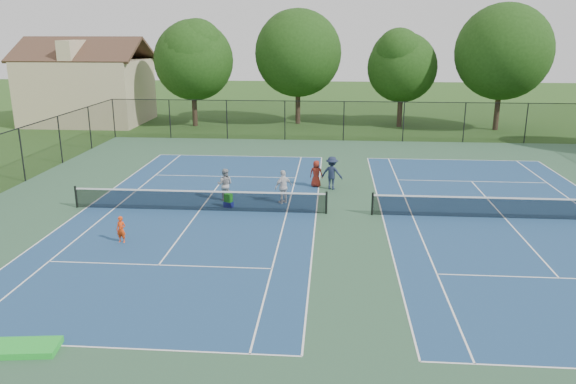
# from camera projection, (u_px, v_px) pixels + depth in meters

# --- Properties ---
(ground) EXTENTS (140.00, 140.00, 0.00)m
(ground) POSITION_uv_depth(u_px,v_px,m) (349.00, 214.00, 25.84)
(ground) COLOR #234716
(ground) RESTS_ON ground
(court_pad) EXTENTS (36.00, 36.00, 0.01)m
(court_pad) POSITION_uv_depth(u_px,v_px,m) (349.00, 214.00, 25.84)
(court_pad) COLOR #30553B
(court_pad) RESTS_ON ground
(tennis_court_left) EXTENTS (12.00, 23.83, 1.07)m
(tennis_court_left) POSITION_uv_depth(u_px,v_px,m) (200.00, 209.00, 26.35)
(tennis_court_left) COLOR navy
(tennis_court_left) RESTS_ON ground
(tennis_court_right) EXTENTS (12.00, 23.83, 1.07)m
(tennis_court_right) POSITION_uv_depth(u_px,v_px,m) (505.00, 216.00, 25.28)
(tennis_court_right) COLOR navy
(tennis_court_right) RESTS_ON ground
(perimeter_fence) EXTENTS (36.08, 36.08, 3.02)m
(perimeter_fence) POSITION_uv_depth(u_px,v_px,m) (350.00, 181.00, 25.39)
(perimeter_fence) COLOR black
(perimeter_fence) RESTS_ON ground
(tree_back_a) EXTENTS (6.80, 6.80, 9.15)m
(tree_back_a) POSITION_uv_depth(u_px,v_px,m) (192.00, 56.00, 48.14)
(tree_back_a) COLOR #2D2116
(tree_back_a) RESTS_ON ground
(tree_back_b) EXTENTS (7.60, 7.60, 10.03)m
(tree_back_b) POSITION_uv_depth(u_px,v_px,m) (298.00, 49.00, 49.21)
(tree_back_b) COLOR #2D2116
(tree_back_b) RESTS_ON ground
(tree_back_c) EXTENTS (6.00, 6.00, 8.40)m
(tree_back_c) POSITION_uv_depth(u_px,v_px,m) (402.00, 63.00, 47.88)
(tree_back_c) COLOR #2D2116
(tree_back_c) RESTS_ON ground
(tree_back_d) EXTENTS (7.80, 7.80, 10.37)m
(tree_back_d) POSITION_uv_depth(u_px,v_px,m) (504.00, 47.00, 45.94)
(tree_back_d) COLOR #2D2116
(tree_back_d) RESTS_ON ground
(clapboard_house) EXTENTS (10.80, 8.10, 7.65)m
(clapboard_house) POSITION_uv_depth(u_px,v_px,m) (88.00, 89.00, 50.68)
(clapboard_house) COLOR tan
(clapboard_house) RESTS_ON ground
(child_player) EXTENTS (0.43, 0.31, 1.08)m
(child_player) POSITION_uv_depth(u_px,v_px,m) (121.00, 230.00, 22.29)
(child_player) COLOR #EB3F0F
(child_player) RESTS_ON ground
(instructor) EXTENTS (0.82, 0.66, 1.62)m
(instructor) POSITION_uv_depth(u_px,v_px,m) (225.00, 185.00, 27.79)
(instructor) COLOR #959698
(instructor) RESTS_ON ground
(bystander_a) EXTENTS (1.00, 0.95, 1.67)m
(bystander_a) POSITION_uv_depth(u_px,v_px,m) (283.00, 187.00, 27.29)
(bystander_a) COLOR silver
(bystander_a) RESTS_ON ground
(bystander_b) EXTENTS (1.28, 0.93, 1.78)m
(bystander_b) POSITION_uv_depth(u_px,v_px,m) (332.00, 173.00, 29.70)
(bystander_b) COLOR #1A233A
(bystander_b) RESTS_ON ground
(bystander_c) EXTENTS (0.78, 0.58, 1.45)m
(bystander_c) POSITION_uv_depth(u_px,v_px,m) (316.00, 174.00, 30.22)
(bystander_c) COLOR maroon
(bystander_c) RESTS_ON ground
(ball_crate) EXTENTS (0.48, 0.40, 0.27)m
(ball_crate) POSITION_uv_depth(u_px,v_px,m) (228.00, 205.00, 26.85)
(ball_crate) COLOR #161F97
(ball_crate) RESTS_ON ground
(ball_hopper) EXTENTS (0.42, 0.38, 0.40)m
(ball_hopper) POSITION_uv_depth(u_px,v_px,m) (228.00, 198.00, 26.75)
(ball_hopper) COLOR green
(ball_hopper) RESTS_ON ball_crate
(green_tarp) EXTENTS (1.93, 1.10, 0.18)m
(green_tarp) POSITION_uv_depth(u_px,v_px,m) (23.00, 348.00, 14.80)
(green_tarp) COLOR #199E16
(green_tarp) RESTS_ON ground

